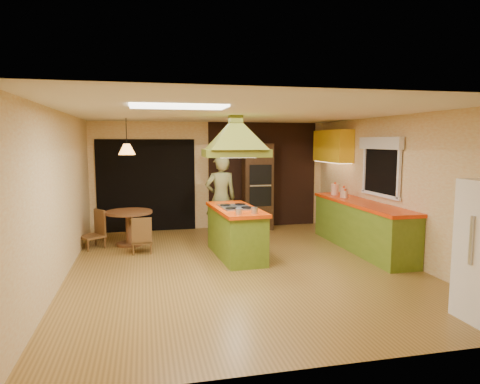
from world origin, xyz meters
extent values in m
plane|color=olive|center=(0.00, 0.00, 0.00)|extent=(6.50, 6.50, 0.00)
plane|color=beige|center=(0.00, 3.25, 1.25)|extent=(5.50, 0.00, 5.50)
plane|color=beige|center=(0.00, -3.25, 1.25)|extent=(5.50, 0.00, 5.50)
plane|color=beige|center=(-2.75, 0.00, 1.25)|extent=(0.00, 6.50, 6.50)
plane|color=beige|center=(2.75, 0.00, 1.25)|extent=(0.00, 6.50, 6.50)
plane|color=silver|center=(0.00, 0.00, 2.50)|extent=(6.50, 6.50, 0.00)
cube|color=#381E14|center=(1.25, 3.23, 1.25)|extent=(2.64, 0.03, 2.50)
cube|color=black|center=(-1.50, 3.23, 1.05)|extent=(2.20, 0.03, 2.10)
cube|color=olive|center=(2.45, 0.60, 0.43)|extent=(0.58, 3.00, 0.86)
cube|color=#E53807|center=(2.45, 0.60, 0.89)|extent=(0.62, 3.05, 0.06)
cube|color=yellow|center=(2.57, 2.20, 1.95)|extent=(0.34, 1.40, 0.70)
cube|color=black|center=(2.72, 0.40, 1.55)|extent=(0.03, 1.16, 0.96)
cube|color=white|center=(2.67, 0.40, 2.02)|extent=(0.10, 1.35, 0.22)
cube|color=white|center=(-1.10, -1.20, 2.48)|extent=(1.20, 0.60, 0.03)
cube|color=olive|center=(0.02, 0.63, 0.41)|extent=(0.76, 1.73, 0.83)
cube|color=#E74207|center=(0.02, 0.63, 0.86)|extent=(0.82, 1.81, 0.06)
cube|color=silver|center=(0.02, 0.63, 0.89)|extent=(0.56, 0.77, 0.02)
cube|color=#5E6519|center=(0.02, 0.63, 1.85)|extent=(1.14, 0.84, 0.13)
pyramid|color=#5E6519|center=(0.02, 0.63, 2.36)|extent=(1.14, 0.84, 0.45)
cube|color=#5E6519|center=(0.02, 0.63, 2.43)|extent=(0.22, 0.22, 0.13)
imported|color=brown|center=(-0.03, 1.86, 0.89)|extent=(0.68, 0.48, 1.78)
cube|color=#3F2714|center=(1.04, 2.95, 1.00)|extent=(0.69, 0.61, 2.00)
cube|color=black|center=(1.04, 2.65, 1.30)|extent=(0.52, 0.05, 0.45)
cube|color=black|center=(1.04, 2.65, 0.80)|extent=(0.52, 0.05, 0.45)
cylinder|color=brown|center=(-1.86, 1.91, 0.66)|extent=(0.91, 0.91, 0.05)
cylinder|color=brown|center=(-1.86, 1.91, 0.34)|extent=(0.14, 0.14, 0.64)
cylinder|color=brown|center=(-1.86, 1.91, 0.03)|extent=(0.51, 0.51, 0.05)
cone|color=#FF9E3F|center=(-1.86, 1.91, 1.90)|extent=(0.41, 0.41, 0.21)
cylinder|color=#FDE7CB|center=(2.40, 1.66, 1.04)|extent=(0.21, 0.21, 0.23)
cylinder|color=beige|center=(2.40, 1.25, 1.02)|extent=(0.17, 0.17, 0.19)
cylinder|color=#F3E2C3|center=(2.40, 1.19, 0.99)|extent=(0.11, 0.11, 0.14)
camera|label=1|loc=(-1.54, -6.69, 2.05)|focal=32.00mm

